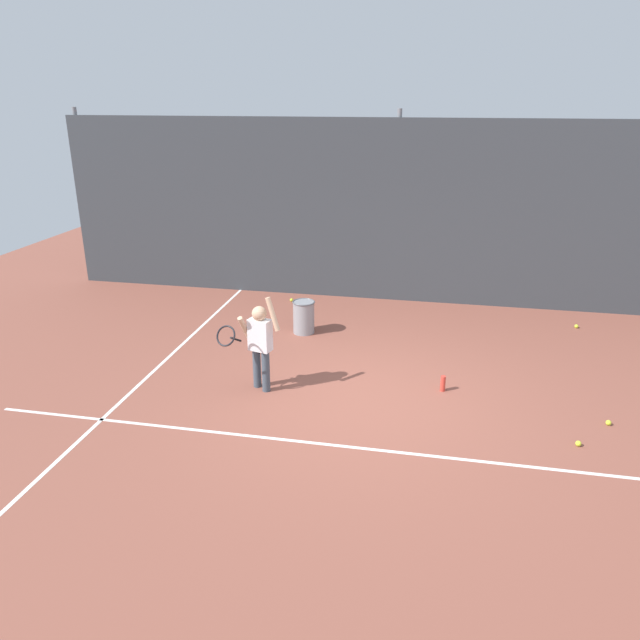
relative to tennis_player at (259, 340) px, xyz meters
name	(u,v)px	position (x,y,z in m)	size (l,w,h in m)	color
ground_plane	(362,399)	(1.42, -0.01, -0.73)	(20.00, 20.00, 0.00)	brown
court_line_baseline	(348,447)	(1.42, -1.21, -0.72)	(9.00, 0.05, 0.00)	white
court_line_sideline	(175,351)	(-1.71, 0.99, -0.72)	(0.05, 9.00, 0.00)	white
back_fence_windscreen	(395,213)	(1.42, 4.28, 0.99)	(13.24, 0.08, 3.43)	#383D42
fence_post_0	(86,197)	(-5.05, 4.34, 1.07)	(0.09, 0.09, 3.58)	slate
fence_post_1	(395,208)	(1.42, 4.34, 1.07)	(0.09, 0.09, 3.58)	slate
tennis_player	(259,340)	(0.00, 0.00, 0.00)	(0.82, 0.57, 1.35)	#3F4C59
ball_hopper	(304,317)	(0.11, 2.18, -0.44)	(0.38, 0.38, 0.56)	gray
water_bottle	(443,383)	(2.47, 0.44, -0.62)	(0.07, 0.07, 0.22)	#D83F33
tennis_ball_0	(608,423)	(4.48, -0.09, -0.69)	(0.07, 0.07, 0.07)	#CCE033
tennis_ball_1	(578,444)	(4.03, -0.66, -0.69)	(0.07, 0.07, 0.07)	#CCE033
tennis_ball_2	(292,300)	(-0.49, 3.73, -0.69)	(0.07, 0.07, 0.07)	#CCE033
tennis_ball_3	(576,326)	(4.72, 3.33, -0.69)	(0.07, 0.07, 0.07)	#CCE033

